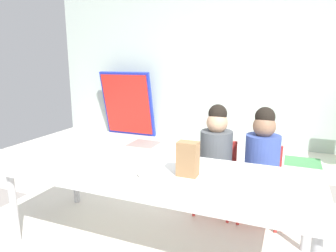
% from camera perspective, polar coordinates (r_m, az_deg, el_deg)
% --- Properties ---
extents(ground_plane, '(6.27, 4.73, 0.02)m').
position_cam_1_polar(ground_plane, '(2.65, 4.43, -16.43)').
color(ground_plane, silver).
extents(back_wall, '(6.27, 0.10, 2.54)m').
position_cam_1_polar(back_wall, '(4.63, 13.96, 12.07)').
color(back_wall, '#B2C1B7').
rests_on(back_wall, ground_plane).
extents(craft_table, '(2.06, 0.78, 0.55)m').
position_cam_1_polar(craft_table, '(2.03, -2.24, -9.51)').
color(craft_table, white).
rests_on(craft_table, ground_plane).
extents(seated_child_near_camera, '(0.32, 0.32, 0.92)m').
position_cam_1_polar(seated_child_near_camera, '(2.49, 9.13, -4.40)').
color(seated_child_near_camera, red).
rests_on(seated_child_near_camera, ground_plane).
extents(seated_child_middle_seat, '(0.32, 0.32, 0.92)m').
position_cam_1_polar(seated_child_middle_seat, '(2.44, 17.42, -5.18)').
color(seated_child_middle_seat, red).
rests_on(seated_child_middle_seat, ground_plane).
extents(folded_activity_table, '(0.90, 0.29, 1.09)m').
position_cam_1_polar(folded_activity_table, '(5.11, -7.66, 4.08)').
color(folded_activity_table, '#1E33BF').
rests_on(folded_activity_table, ground_plane).
extents(paper_bag_brown, '(0.13, 0.09, 0.22)m').
position_cam_1_polar(paper_bag_brown, '(1.90, 3.77, -6.22)').
color(paper_bag_brown, '#9E754C').
rests_on(paper_bag_brown, craft_table).
extents(paper_plate_near_edge, '(0.18, 0.18, 0.01)m').
position_cam_1_polar(paper_plate_near_edge, '(1.91, -4.10, -9.47)').
color(paper_plate_near_edge, white).
rests_on(paper_plate_near_edge, craft_table).
extents(paper_plate_center_table, '(0.18, 0.18, 0.01)m').
position_cam_1_polar(paper_plate_center_table, '(2.09, -7.10, -7.56)').
color(paper_plate_center_table, white).
rests_on(paper_plate_center_table, craft_table).
extents(donut_powdered_on_plate, '(0.12, 0.12, 0.03)m').
position_cam_1_polar(donut_powdered_on_plate, '(1.91, -4.11, -8.91)').
color(donut_powdered_on_plate, white).
rests_on(donut_powdered_on_plate, craft_table).
extents(donut_powdered_loose, '(0.12, 0.12, 0.04)m').
position_cam_1_polar(donut_powdered_loose, '(1.98, 3.79, -8.21)').
color(donut_powdered_loose, white).
rests_on(donut_powdered_loose, craft_table).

